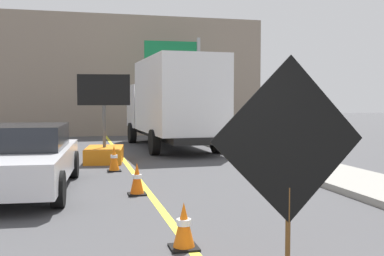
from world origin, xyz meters
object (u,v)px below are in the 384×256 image
Objects in this scene: roadwork_sign at (289,144)px; arrow_board_trailer at (104,146)px; pickup_car at (22,158)px; traffic_cone_near_sign at (184,226)px; traffic_cone_mid_lane at (137,179)px; box_truck at (172,101)px; highway_guide_sign at (183,70)px; traffic_cone_far_lane at (114,158)px.

roadwork_sign is 10.41m from arrow_board_trailer.
arrow_board_trailer reaches higher than pickup_car.
traffic_cone_mid_lane reaches higher than traffic_cone_near_sign.
pickup_car reaches higher than traffic_cone_near_sign.
box_truck is 12.85× the size of traffic_cone_near_sign.
box_truck is 12.42m from traffic_cone_near_sign.
traffic_cone_near_sign is (-3.75, -16.57, -3.13)m from highway_guide_sign.
highway_guide_sign reaches higher than traffic_cone_mid_lane.
roadwork_sign is at bearing -82.59° from traffic_cone_far_lane.
pickup_car is 3.09m from traffic_cone_far_lane.
box_truck is 4.95m from highway_guide_sign.
arrow_board_trailer is 0.54× the size of highway_guide_sign.
arrow_board_trailer is 4.70m from pickup_car.
traffic_cone_mid_lane is 3.22m from traffic_cone_far_lane.
arrow_board_trailer is at bearing 96.77° from roadwork_sign.
highway_guide_sign is at bearing 62.94° from pickup_car.
traffic_cone_near_sign is 0.92× the size of traffic_cone_mid_lane.
pickup_car is 13.88m from highway_guide_sign.
box_truck reaches higher than pickup_car.
highway_guide_sign is (4.28, 7.83, 2.94)m from arrow_board_trailer.
highway_guide_sign is (3.06, 18.13, 1.95)m from roadwork_sign.
traffic_cone_far_lane is at bearing 93.26° from traffic_cone_near_sign.
box_truck is at bearing 63.47° from traffic_cone_far_lane.
traffic_cone_near_sign is 6.73m from traffic_cone_far_lane.
roadwork_sign is 0.47× the size of highway_guide_sign.
roadwork_sign is 0.47× the size of pickup_car.
arrow_board_trailer is (-1.22, 10.29, -0.99)m from roadwork_sign.
traffic_cone_near_sign is at bearing -86.54° from arrow_board_trailer.
box_truck reaches higher than traffic_cone_near_sign.
traffic_cone_near_sign is at bearing -102.75° from highway_guide_sign.
roadwork_sign is at bearing -80.37° from traffic_cone_mid_lane.
traffic_cone_near_sign is (0.53, -8.74, -0.19)m from arrow_board_trailer.
pickup_car is 0.99× the size of highway_guide_sign.
highway_guide_sign is 17.27m from traffic_cone_near_sign.
traffic_cone_far_lane is (-0.22, 3.22, 0.03)m from traffic_cone_mid_lane.
traffic_cone_mid_lane is at bearing -22.49° from pickup_car.
highway_guide_sign reaches higher than traffic_cone_far_lane.
arrow_board_trailer is at bearing -130.07° from box_truck.
traffic_cone_near_sign is at bearing -87.30° from traffic_cone_mid_lane.
pickup_car is 7.61× the size of traffic_cone_mid_lane.
arrow_board_trailer is 4.61m from box_truck.
highway_guide_sign reaches higher than roadwork_sign.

